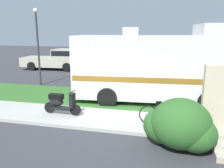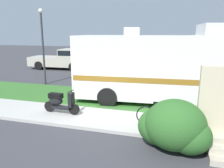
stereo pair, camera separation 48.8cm
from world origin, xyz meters
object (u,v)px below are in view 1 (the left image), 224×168
bicycle (164,115)px  pickup_truck_far (59,59)px  motorhome_rv (156,66)px  street_lamp_post (38,40)px  scooter (61,103)px  bottle_green (212,119)px  pickup_truck_near (123,66)px

bicycle → pickup_truck_far: pickup_truck_far is taller
motorhome_rv → pickup_truck_far: bearing=138.8°
street_lamp_post → scooter: bearing=-52.0°
motorhome_rv → pickup_truck_far: 11.80m
street_lamp_post → bottle_green: bearing=-24.7°
motorhome_rv → pickup_truck_far: motorhome_rv is taller
motorhome_rv → pickup_truck_near: (-2.41, 4.52, -0.77)m
pickup_truck_near → street_lamp_post: bearing=-150.9°
bottle_green → street_lamp_post: bearing=155.3°
motorhome_rv → bicycle: bearing=-81.5°
motorhome_rv → street_lamp_post: size_ratio=1.60×
pickup_truck_near → scooter: bearing=-98.4°
motorhome_rv → bottle_green: 3.62m
bicycle → pickup_truck_far: bearing=130.6°
scooter → pickup_truck_far: bearing=116.5°
pickup_truck_near → pickup_truck_far: (-6.45, 3.24, 0.00)m
scooter → bottle_green: 5.70m
bottle_green → street_lamp_post: size_ratio=0.06×
scooter → bicycle: bearing=-2.6°
bottle_green → pickup_truck_near: bearing=123.1°
motorhome_rv → pickup_truck_far: size_ratio=1.35×
motorhome_rv → scooter: bearing=-140.0°
bicycle → pickup_truck_far: size_ratio=0.31×
motorhome_rv → pickup_truck_near: size_ratio=1.46×
motorhome_rv → bicycle: motorhome_rv is taller
motorhome_rv → pickup_truck_near: 5.18m
bicycle → pickup_truck_near: pickup_truck_near is taller
scooter → pickup_truck_near: (1.10, 7.47, 0.39)m
bicycle → bottle_green: (1.69, 0.64, -0.26)m
bicycle → street_lamp_post: (-7.71, 4.96, 2.31)m
pickup_truck_near → street_lamp_post: 5.83m
bicycle → street_lamp_post: street_lamp_post is taller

